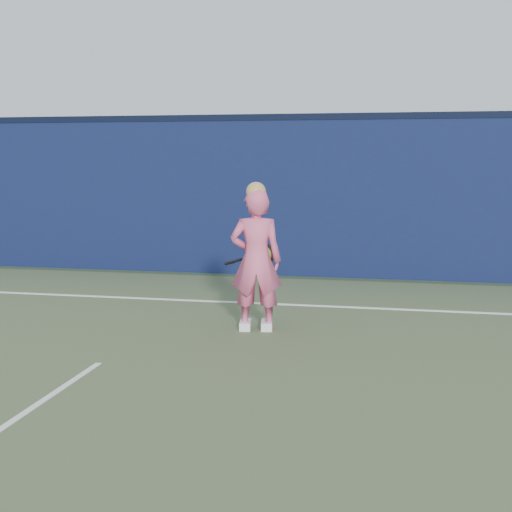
# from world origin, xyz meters

# --- Properties ---
(ground) EXTENTS (80.00, 80.00, 0.00)m
(ground) POSITION_xyz_m (0.00, 0.00, 0.00)
(ground) COLOR #283A24
(ground) RESTS_ON ground
(backstop_wall) EXTENTS (24.00, 0.40, 2.50)m
(backstop_wall) POSITION_xyz_m (0.00, 6.50, 1.25)
(backstop_wall) COLOR #0D1C39
(backstop_wall) RESTS_ON ground
(wall_cap) EXTENTS (24.00, 0.42, 0.10)m
(wall_cap) POSITION_xyz_m (0.00, 6.50, 2.55)
(wall_cap) COLOR black
(wall_cap) RESTS_ON backstop_wall
(player) EXTENTS (0.63, 0.47, 1.65)m
(player) POSITION_xyz_m (1.16, 2.63, 0.79)
(player) COLOR #E15782
(player) RESTS_ON ground
(racket) EXTENTS (0.61, 0.14, 0.32)m
(racket) POSITION_xyz_m (1.09, 3.02, 0.78)
(racket) COLOR black
(racket) RESTS_ON ground
(court_lines) EXTENTS (11.00, 12.04, 0.01)m
(court_lines) POSITION_xyz_m (0.00, -0.33, 0.01)
(court_lines) COLOR white
(court_lines) RESTS_ON court_surface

